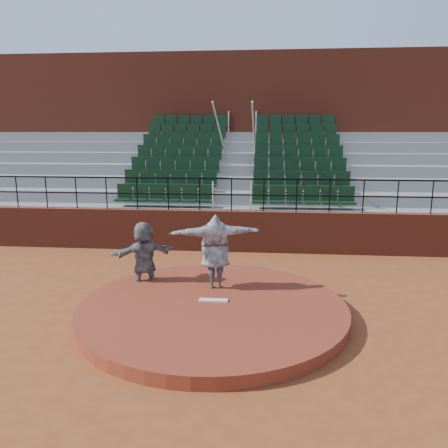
{
  "coord_description": "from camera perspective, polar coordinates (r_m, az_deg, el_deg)",
  "views": [
    {
      "loc": [
        1.02,
        -8.39,
        3.72
      ],
      "look_at": [
        0.0,
        2.5,
        1.4
      ],
      "focal_mm": 35.0,
      "sensor_mm": 36.0,
      "label": 1
    }
  ],
  "objects": [
    {
      "name": "pitcher",
      "position": [
        9.82,
        -1.16,
        -3.56
      ],
      "size": [
        2.13,
        1.01,
        1.68
      ],
      "primitive_type": "imported",
      "rotation": [
        0.0,
        0.0,
        3.37
      ],
      "color": "black",
      "rests_on": "pitchers_mound"
    },
    {
      "name": "pitchers_mound",
      "position": [
        9.18,
        -1.48,
        -11.07
      ],
      "size": [
        5.5,
        5.5,
        0.25
      ],
      "primitive_type": "cylinder",
      "color": "maroon",
      "rests_on": "ground"
    },
    {
      "name": "seating_deck",
      "position": [
        17.22,
        1.91,
        4.36
      ],
      "size": [
        24.0,
        5.97,
        4.63
      ],
      "color": "gray",
      "rests_on": "ground"
    },
    {
      "name": "pitching_rubber",
      "position": [
        9.27,
        -1.37,
        -9.91
      ],
      "size": [
        0.6,
        0.15,
        0.03
      ],
      "primitive_type": "cube",
      "color": "white",
      "rests_on": "pitchers_mound"
    },
    {
      "name": "wall_railing",
      "position": [
        13.53,
        0.99,
        4.8
      ],
      "size": [
        24.04,
        0.05,
        1.03
      ],
      "color": "black",
      "rests_on": "boundary_wall"
    },
    {
      "name": "ground",
      "position": [
        9.23,
        -1.48,
        -11.79
      ],
      "size": [
        90.0,
        90.0,
        0.0
      ],
      "primitive_type": "plane",
      "color": "brown",
      "rests_on": "ground"
    },
    {
      "name": "press_box_facade",
      "position": [
        21.01,
        2.62,
        11.49
      ],
      "size": [
        24.0,
        3.0,
        7.1
      ],
      "primitive_type": "cube",
      "color": "maroon",
      "rests_on": "ground"
    },
    {
      "name": "fielder",
      "position": [
        10.51,
        -10.4,
        -4.13
      ],
      "size": [
        1.62,
        1.12,
        1.68
      ],
      "primitive_type": "imported",
      "rotation": [
        0.0,
        0.0,
        3.59
      ],
      "color": "black",
      "rests_on": "ground"
    },
    {
      "name": "boundary_wall",
      "position": [
        13.77,
        0.97,
        -0.91
      ],
      "size": [
        24.0,
        0.3,
        1.3
      ],
      "primitive_type": "cube",
      "color": "maroon",
      "rests_on": "ground"
    }
  ]
}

